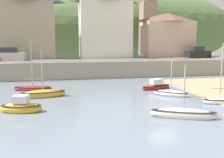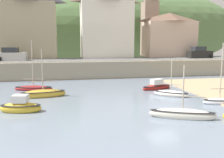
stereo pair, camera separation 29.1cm
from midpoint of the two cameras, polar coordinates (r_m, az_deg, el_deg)
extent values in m
cube|color=gray|center=(20.65, 11.41, -6.48)|extent=(48.00, 40.00, 0.06)
cube|color=gray|center=(36.42, 1.06, 2.27)|extent=(48.00, 2.40, 2.40)
cube|color=#606060|center=(39.92, -0.09, 4.50)|extent=(48.00, 9.00, 0.10)
ellipsoid|color=#597A48|center=(74.69, -1.70, 11.30)|extent=(80.00, 44.00, 24.56)
cube|color=tan|center=(43.89, -19.00, 10.42)|extent=(8.81, 4.60, 9.08)
cube|color=white|center=(44.18, -1.85, 11.10)|extent=(8.65, 5.49, 9.43)
cube|color=beige|center=(47.54, 12.37, 8.85)|extent=(8.93, 4.81, 6.29)
pyramid|color=brown|center=(47.72, 12.53, 13.60)|extent=(9.23, 5.11, 1.61)
cube|color=gray|center=(50.42, 8.02, 11.28)|extent=(2.80, 2.80, 10.39)
ellipsoid|color=silver|center=(18.18, 15.54, -7.83)|extent=(4.59, 2.62, 0.90)
ellipsoid|color=black|center=(18.12, 15.57, -7.08)|extent=(4.50, 2.57, 0.12)
cylinder|color=#B2A893|center=(17.73, 15.80, -1.73)|extent=(0.09, 0.09, 3.03)
cylinder|color=gray|center=(17.86, 15.71, -3.79)|extent=(2.78, 1.20, 0.07)
ellipsoid|color=white|center=(23.27, 23.02, -4.75)|extent=(2.97, 1.42, 0.65)
ellipsoid|color=black|center=(23.23, 23.05, -4.32)|extent=(2.91, 1.39, 0.12)
cylinder|color=#B2A893|center=(22.82, 23.42, 1.75)|extent=(0.09, 0.09, 4.66)
cylinder|color=gray|center=(23.04, 23.19, -2.02)|extent=(1.59, 0.35, 0.07)
ellipsoid|color=gold|center=(24.76, -15.80, -3.40)|extent=(4.42, 1.83, 0.94)
ellipsoid|color=black|center=(24.71, -15.83, -2.81)|extent=(4.33, 1.79, 0.12)
cylinder|color=#B2A893|center=(24.38, -16.03, 2.07)|extent=(0.09, 0.09, 3.82)
cylinder|color=gray|center=(24.53, -15.92, -0.54)|extent=(2.72, 0.45, 0.07)
ellipsoid|color=gold|center=(20.21, -20.42, -6.36)|extent=(3.31, 1.80, 0.94)
ellipsoid|color=black|center=(20.15, -20.46, -5.65)|extent=(3.24, 1.76, 0.12)
cube|color=silver|center=(20.03, -20.54, -4.28)|extent=(1.24, 1.07, 0.57)
ellipsoid|color=white|center=(25.00, 12.95, -3.31)|extent=(3.40, 2.95, 0.72)
ellipsoid|color=black|center=(24.96, 12.97, -2.87)|extent=(3.33, 2.90, 0.12)
cylinder|color=#B2A893|center=(24.67, 13.10, 1.03)|extent=(0.09, 0.09, 3.10)
cylinder|color=gray|center=(24.82, 13.03, -1.15)|extent=(1.55, 1.20, 0.07)
ellipsoid|color=#A42123|center=(28.52, -17.91, -2.10)|extent=(4.35, 2.26, 0.60)
ellipsoid|color=black|center=(28.49, -17.92, -1.77)|extent=(4.26, 2.21, 0.12)
cylinder|color=#B2A893|center=(28.15, -18.17, 3.45)|extent=(0.09, 0.09, 4.93)
cylinder|color=gray|center=(28.35, -18.00, -0.07)|extent=(2.24, 0.56, 0.07)
ellipsoid|color=#A41F19|center=(28.19, 9.78, -1.88)|extent=(3.94, 2.25, 0.67)
ellipsoid|color=black|center=(28.16, 9.79, -1.51)|extent=(3.86, 2.21, 0.12)
cube|color=silver|center=(28.08, 9.81, -0.60)|extent=(1.50, 1.15, 0.60)
cube|color=#B6B6B5|center=(39.78, -22.27, 4.77)|extent=(4.23, 2.05, 1.20)
cube|color=#282D33|center=(39.79, -22.70, 6.12)|extent=(2.22, 1.67, 0.80)
cylinder|color=black|center=(40.32, -19.73, 4.56)|extent=(0.64, 0.22, 0.64)
cylinder|color=black|center=(38.74, -20.06, 4.39)|extent=(0.64, 0.22, 0.64)
cylinder|color=black|center=(40.92, -24.31, 4.35)|extent=(0.64, 0.22, 0.64)
cube|color=black|center=(45.26, 18.88, 5.37)|extent=(4.17, 1.88, 1.20)
cube|color=#282D33|center=(45.10, 18.67, 6.58)|extent=(2.16, 1.59, 0.80)
cylinder|color=black|center=(46.81, 20.12, 5.06)|extent=(0.64, 0.22, 0.64)
cylinder|color=black|center=(45.46, 21.18, 4.91)|extent=(0.64, 0.22, 0.64)
cylinder|color=black|center=(45.17, 16.54, 5.11)|extent=(0.64, 0.22, 0.64)
cylinder|color=black|center=(43.77, 17.52, 4.96)|extent=(0.64, 0.22, 0.64)
camera|label=1|loc=(0.15, -90.47, -0.07)|focal=39.99mm
camera|label=2|loc=(0.15, 89.53, 0.07)|focal=39.99mm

